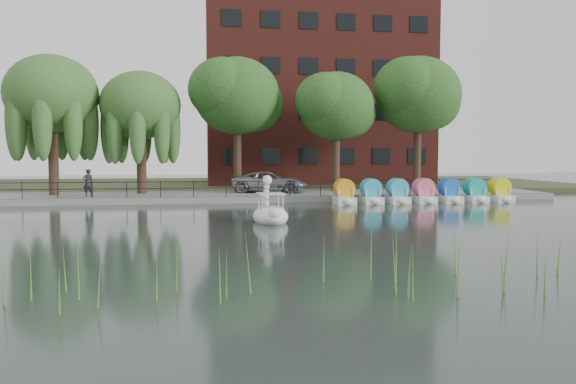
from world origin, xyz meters
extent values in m
plane|color=#394742|center=(0.00, 0.00, 0.00)|extent=(120.00, 120.00, 0.00)
cube|color=gray|center=(0.00, 16.00, 0.20)|extent=(40.00, 6.00, 0.40)
cube|color=gray|center=(0.00, 13.05, 0.20)|extent=(40.00, 0.25, 0.40)
cube|color=#47512D|center=(0.00, 30.00, 0.18)|extent=(60.00, 22.00, 0.36)
cylinder|color=black|center=(0.00, 13.25, 1.35)|extent=(32.00, 0.04, 0.04)
cylinder|color=black|center=(0.00, 13.25, 0.95)|extent=(32.00, 0.04, 0.04)
cylinder|color=black|center=(0.00, 13.25, 0.90)|extent=(0.05, 0.05, 1.00)
cube|color=#4C1E16|center=(7.00, 30.00, 9.36)|extent=(20.00, 10.00, 18.00)
cylinder|color=#473323|center=(-13.00, 16.50, 2.50)|extent=(0.60, 0.60, 4.20)
ellipsoid|color=#53813B|center=(-13.00, 16.50, 6.91)|extent=(5.88, 5.88, 5.00)
cylinder|color=#473323|center=(-7.50, 17.00, 2.30)|extent=(0.60, 0.60, 3.80)
ellipsoid|color=#53813B|center=(-7.50, 17.00, 6.29)|extent=(5.32, 5.32, 4.52)
cylinder|color=#473323|center=(-1.00, 18.00, 2.65)|extent=(0.60, 0.60, 4.50)
ellipsoid|color=#41782D|center=(-1.00, 18.00, 7.10)|extent=(6.00, 6.00, 5.10)
cylinder|color=#473323|center=(6.00, 17.50, 2.42)|extent=(0.60, 0.60, 4.05)
ellipsoid|color=#41782D|center=(6.00, 17.50, 6.43)|extent=(5.40, 5.40, 4.59)
cylinder|color=#473323|center=(12.50, 18.50, 2.76)|extent=(0.60, 0.60, 4.72)
ellipsoid|color=#41782D|center=(12.50, 18.50, 7.44)|extent=(6.30, 6.30, 5.36)
imported|color=gray|center=(1.14, 16.68, 1.23)|extent=(3.71, 6.34, 1.66)
imported|color=gray|center=(2.18, 14.43, 0.90)|extent=(1.08, 1.82, 1.00)
imported|color=black|center=(-10.46, 14.37, 1.39)|extent=(0.86, 0.76, 1.98)
ellipsoid|color=white|center=(-0.43, 3.11, 0.27)|extent=(1.69, 2.55, 0.55)
cube|color=white|center=(-0.42, 3.02, 0.55)|extent=(1.07, 1.15, 0.27)
cube|color=white|center=(-0.43, 3.07, 1.31)|extent=(1.21, 1.30, 0.05)
ellipsoid|color=white|center=(-0.37, 2.06, 0.50)|extent=(0.60, 0.48, 0.51)
sphere|color=white|center=(-0.48, 3.93, 1.87)|extent=(0.44, 0.44, 0.44)
cone|color=black|center=(-0.49, 4.23, 1.85)|extent=(0.20, 0.25, 0.18)
cylinder|color=yellow|center=(-0.49, 4.10, 1.86)|extent=(0.24, 0.10, 0.24)
cube|color=white|center=(5.11, 11.48, 0.22)|extent=(1.15, 1.70, 0.44)
cylinder|color=orange|center=(5.11, 11.58, 0.95)|extent=(0.90, 1.20, 0.90)
cube|color=white|center=(6.81, 11.48, 0.22)|extent=(1.15, 1.70, 0.44)
cylinder|color=#29A4D0|center=(6.81, 11.58, 0.95)|extent=(0.90, 1.20, 0.90)
cube|color=white|center=(8.51, 11.48, 0.22)|extent=(1.15, 1.70, 0.44)
cylinder|color=#37A8C4|center=(8.51, 11.58, 0.95)|extent=(0.90, 1.20, 0.90)
cube|color=white|center=(10.21, 11.48, 0.22)|extent=(1.15, 1.70, 0.44)
cylinder|color=#F45E7F|center=(10.21, 11.58, 0.95)|extent=(0.90, 1.20, 0.90)
cube|color=white|center=(11.91, 11.48, 0.22)|extent=(1.15, 1.70, 0.44)
cylinder|color=blue|center=(11.91, 11.58, 0.95)|extent=(0.90, 1.20, 0.90)
cube|color=white|center=(13.61, 11.48, 0.22)|extent=(1.15, 1.70, 0.44)
cylinder|color=#1AA79A|center=(13.61, 11.58, 0.95)|extent=(0.90, 1.20, 0.90)
cube|color=white|center=(15.31, 11.48, 0.22)|extent=(1.15, 1.70, 0.44)
cylinder|color=yellow|center=(15.31, 11.58, 0.95)|extent=(0.90, 1.20, 0.90)
camera|label=1|loc=(-3.38, -21.73, 3.12)|focal=35.00mm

